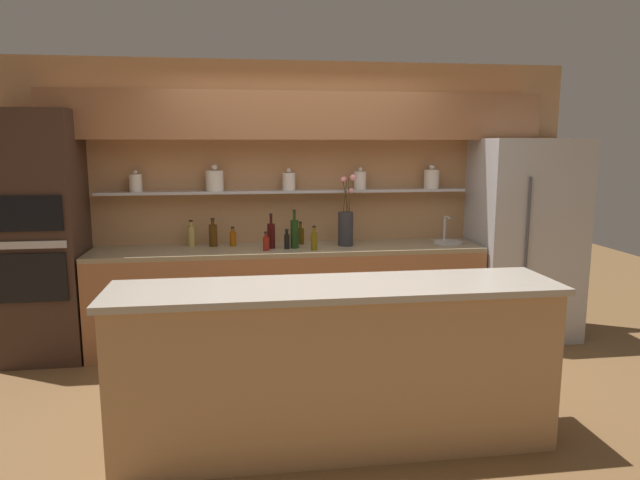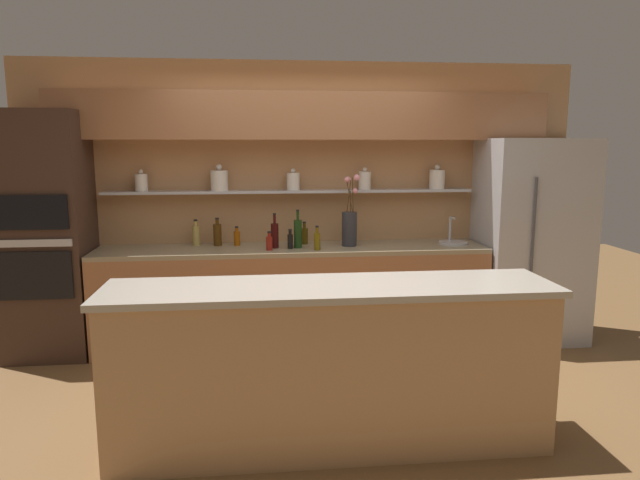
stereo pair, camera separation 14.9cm
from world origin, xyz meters
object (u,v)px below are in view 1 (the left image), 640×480
object	(u,v)px
bottle_sauce_0	(233,238)
bottle_oil_7	(300,236)
refrigerator	(524,239)
bottle_sauce_6	(287,241)
bottle_sauce_4	(266,243)
oven_tower	(39,237)
bottle_spirit_8	(191,235)
sink_fixture	(448,240)
bottle_wine_5	(294,233)
flower_vase	(346,224)
bottle_spirit_3	(213,235)
bottle_oil_1	(314,240)
bottle_wine_2	(271,235)

from	to	relation	value
bottle_sauce_0	bottle_oil_7	bearing A→B (deg)	0.66
refrigerator	bottle_sauce_6	world-z (taller)	refrigerator
bottle_sauce_4	bottle_sauce_6	size ratio (longest dim) A/B	0.95
oven_tower	bottle_sauce_0	size ratio (longest dim) A/B	11.93
bottle_sauce_4	bottle_spirit_8	size ratio (longest dim) A/B	0.70
sink_fixture	bottle_wine_5	xyz separation A→B (m)	(-1.46, -0.06, 0.11)
flower_vase	oven_tower	bearing A→B (deg)	-179.68
flower_vase	bottle_sauce_6	bearing A→B (deg)	-170.45
sink_fixture	bottle_oil_7	size ratio (longest dim) A/B	1.28
flower_vase	bottle_spirit_3	xyz separation A→B (m)	(-1.21, 0.14, -0.09)
bottle_oil_1	bottle_spirit_3	size ratio (longest dim) A/B	0.84
flower_vase	bottle_wine_2	xyz separation A→B (m)	(-0.68, -0.04, -0.08)
refrigerator	bottle_sauce_6	xyz separation A→B (m)	(-2.28, -0.04, 0.05)
sink_fixture	bottle_sauce_6	size ratio (longest dim) A/B	1.52
refrigerator	sink_fixture	size ratio (longest dim) A/B	7.02
bottle_spirit_3	bottle_oil_7	world-z (taller)	bottle_spirit_3
bottle_wine_5	bottle_spirit_8	xyz separation A→B (m)	(-0.92, 0.23, -0.04)
sink_fixture	bottle_sauce_4	size ratio (longest dim) A/B	1.61
refrigerator	bottle_wine_5	distance (m)	2.21
flower_vase	bottle_sauce_6	world-z (taller)	flower_vase
bottle_sauce_4	bottle_sauce_0	bearing A→B (deg)	136.92
oven_tower	bottle_oil_7	distance (m)	2.25
bottle_wine_5	bottle_oil_7	xyz separation A→B (m)	(0.07, 0.19, -0.05)
bottle_spirit_8	bottle_wine_5	bearing A→B (deg)	-14.23
refrigerator	bottle_sauce_4	distance (m)	2.46
bottle_wine_2	bottle_sauce_4	size ratio (longest dim) A/B	1.88
bottle_wine_5	bottle_sauce_6	distance (m)	0.10
sink_fixture	bottle_spirit_8	size ratio (longest dim) A/B	1.13
flower_vase	bottle_sauce_0	xyz separation A→B (m)	(-1.03, 0.13, -0.12)
oven_tower	bottle_wine_5	size ratio (longest dim) A/B	6.14
flower_vase	bottle_sauce_0	world-z (taller)	flower_vase
oven_tower	bottle_wine_5	distance (m)	2.17
bottle_oil_7	refrigerator	bearing A→B (deg)	-4.96
bottle_wine_2	bottle_spirit_8	distance (m)	0.75
refrigerator	bottle_sauce_4	size ratio (longest dim) A/B	11.30
refrigerator	bottle_wine_2	xyz separation A→B (m)	(-2.41, 0.01, 0.09)
sink_fixture	bottle_oil_1	bearing A→B (deg)	-172.00
bottle_oil_1	bottle_wine_5	size ratio (longest dim) A/B	0.63
oven_tower	sink_fixture	size ratio (longest dim) A/B	7.87
flower_vase	bottle_oil_7	world-z (taller)	flower_vase
oven_tower	bottle_oil_7	xyz separation A→B (m)	(2.25, 0.15, -0.06)
bottle_spirit_3	bottle_oil_7	xyz separation A→B (m)	(0.80, -0.00, -0.02)
refrigerator	sink_fixture	distance (m)	0.75
flower_vase	bottle_sauce_0	bearing A→B (deg)	172.99
oven_tower	bottle_wine_2	xyz separation A→B (m)	(1.97, -0.02, -0.02)
flower_vase	bottle_oil_7	distance (m)	0.44
bottle_wine_5	bottle_oil_7	bearing A→B (deg)	69.30
bottle_oil_1	bottle_spirit_8	xyz separation A→B (m)	(-1.09, 0.36, 0.01)
bottle_spirit_3	bottle_sauce_6	bearing A→B (deg)	-19.30
flower_vase	refrigerator	bearing A→B (deg)	-1.70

